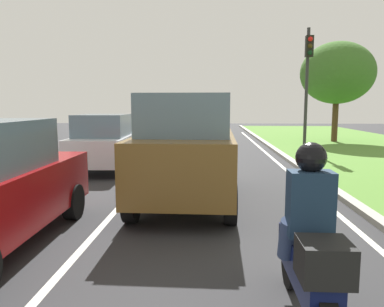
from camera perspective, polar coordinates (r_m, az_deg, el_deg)
name	(u,v)px	position (r m, az deg, el deg)	size (l,w,h in m)	color
ground_plane	(176,166)	(12.72, -2.47, -1.97)	(60.00, 60.00, 0.00)	#2D2D30
lane_line_center	(155,166)	(12.80, -5.60, -1.92)	(0.12, 32.00, 0.01)	silver
lane_line_right_edge	(283,167)	(12.90, 13.67, -2.03)	(0.12, 32.00, 0.01)	silver
curb_right	(298,166)	(13.00, 15.84, -1.77)	(0.24, 48.00, 0.12)	#9E9B93
car_suv_ahead	(187,148)	(7.93, -0.71, 0.85)	(2.06, 4.54, 2.28)	brown
car_hatchback_far	(105,143)	(12.23, -13.17, 1.64)	(1.85, 3.76, 1.78)	silver
motorcycle	(308,268)	(3.78, 17.25, -16.35)	(0.40, 1.90, 1.01)	#0C143F
rider_person	(309,202)	(3.62, 17.45, -7.02)	(0.50, 0.40, 1.16)	#192D47
traffic_light_near_right	(308,70)	(17.36, 17.25, 12.04)	(0.32, 0.50, 5.38)	#2D2D2D
tree_roadside_far	(337,73)	(22.19, 21.27, 11.35)	(3.93, 3.93, 5.47)	#4C331E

